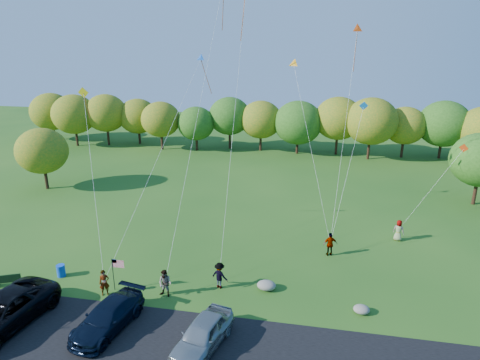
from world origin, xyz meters
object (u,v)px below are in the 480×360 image
object	(u,v)px
flyer_d	(330,244)
park_bench	(7,281)
minivan_dark	(2,312)
trash_barrel	(61,271)
minivan_navy	(108,317)
flyer_b	(165,283)
flyer_a	(104,283)
flyer_e	(399,230)
flyer_c	(220,275)
minivan_silver	(203,334)

from	to	relation	value
flyer_d	park_bench	bearing A→B (deg)	5.66
minivan_dark	park_bench	bearing A→B (deg)	135.62
park_bench	trash_barrel	size ratio (longest dim) A/B	2.17
minivan_navy	trash_barrel	bearing A→B (deg)	152.76
park_bench	trash_barrel	world-z (taller)	park_bench
minivan_dark	flyer_d	bearing A→B (deg)	42.78
minivan_navy	trash_barrel	world-z (taller)	minivan_navy
minivan_dark	flyer_d	size ratio (longest dim) A/B	3.57
minivan_dark	park_bench	world-z (taller)	minivan_dark
minivan_dark	trash_barrel	size ratio (longest dim) A/B	7.74
flyer_b	park_bench	world-z (taller)	flyer_b
flyer_a	flyer_e	bearing A→B (deg)	-0.50
flyer_a	flyer_b	xyz separation A→B (m)	(4.04, 0.61, 0.04)
minivan_dark	minivan_navy	world-z (taller)	minivan_dark
minivan_dark	flyer_b	size ratio (longest dim) A/B	3.62
flyer_a	trash_barrel	distance (m)	4.53
flyer_c	trash_barrel	size ratio (longest dim) A/B	2.11
flyer_b	park_bench	distance (m)	11.06
minivan_silver	park_bench	world-z (taller)	minivan_silver
flyer_b	flyer_c	size ratio (longest dim) A/B	1.01
minivan_dark	flyer_a	world-z (taller)	minivan_dark
minivan_dark	flyer_e	bearing A→B (deg)	42.79
trash_barrel	flyer_a	bearing A→B (deg)	-20.05
flyer_d	park_bench	size ratio (longest dim) A/B	1.00
flyer_d	flyer_e	world-z (taller)	flyer_d
minivan_dark	flyer_b	bearing A→B (deg)	39.56
flyer_b	flyer_d	size ratio (longest dim) A/B	0.99
flyer_d	trash_barrel	size ratio (longest dim) A/B	2.17
flyer_c	park_bench	bearing A→B (deg)	29.86
minivan_silver	trash_barrel	size ratio (longest dim) A/B	5.51
minivan_silver	flyer_a	distance (m)	8.68
flyer_c	flyer_d	size ratio (longest dim) A/B	0.97
minivan_dark	flyer_e	size ratio (longest dim) A/B	3.77
flyer_e	park_bench	bearing A→B (deg)	46.68
minivan_dark	minivan_silver	bearing A→B (deg)	11.61
minivan_navy	flyer_d	distance (m)	17.35
flyer_a	park_bench	xyz separation A→B (m)	(-6.95, -0.59, -0.32)
flyer_b	flyer_c	world-z (taller)	flyer_b
flyer_a	flyer_e	world-z (taller)	flyer_e
flyer_b	park_bench	bearing A→B (deg)	-164.14
minivan_navy	trash_barrel	xyz separation A→B (m)	(-6.15, 4.81, -0.39)
minivan_navy	flyer_e	size ratio (longest dim) A/B	2.94
minivan_dark	flyer_d	world-z (taller)	minivan_dark
minivan_silver	flyer_c	xyz separation A→B (m)	(-0.47, 6.05, 0.04)
minivan_silver	park_bench	distance (m)	15.11
flyer_c	park_bench	world-z (taller)	flyer_c
park_bench	minivan_silver	bearing A→B (deg)	-35.94
flyer_d	minivan_silver	bearing A→B (deg)	43.32
flyer_a	park_bench	distance (m)	6.99
flyer_c	park_bench	xyz separation A→B (m)	(-14.30, -2.88, -0.35)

